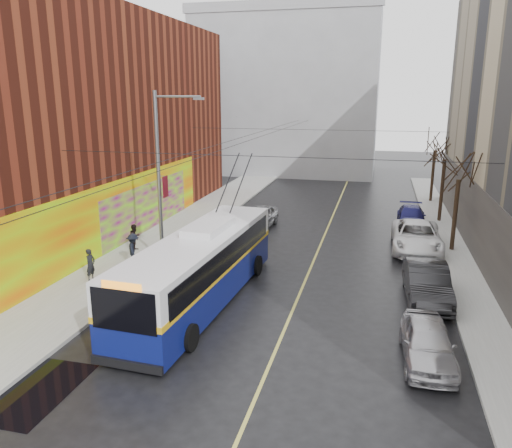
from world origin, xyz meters
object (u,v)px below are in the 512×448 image
Objects in this scene: tree_mid at (446,148)px; tree_far at (436,141)px; pedestrian_b at (135,237)px; pedestrian_a at (91,265)px; parked_car_c at (416,237)px; pedestrian_c at (133,249)px; streetlight_pole at (161,174)px; trolleybus at (200,267)px; parked_car_d at (411,217)px; following_car at (260,217)px; tree_near at (460,166)px; parked_car_b at (427,283)px; parked_car_a at (428,342)px.

tree_mid is 1.02× the size of tree_far.
tree_far is 4.30× the size of pedestrian_b.
tree_far reaches higher than pedestrian_a.
pedestrian_b is at bearing -164.34° from parked_car_c.
pedestrian_b is 0.91× the size of pedestrian_c.
pedestrian_c is (-16.49, -20.94, -4.15)m from tree_far.
trolleybus is at bearing -50.35° from streetlight_pole.
parked_car_d is 10.43m from following_car.
tree_mid is at bearing 59.68° from trolleybus.
parked_car_c is 3.88× the size of pedestrian_b.
following_car is (-10.01, 2.80, -0.09)m from parked_car_c.
streetlight_pole is at bearing -127.12° from tree_far.
trolleybus is 2.10× the size of parked_car_c.
streetlight_pole is 6.53m from trolleybus.
trolleybus is at bearing -123.53° from tree_mid.
tree_near is at bearing -90.00° from tree_far.
streetlight_pole is 5.76× the size of pedestrian_a.
streetlight_pole is 4.85m from pedestrian_b.
tree_near is 0.51× the size of trolleybus.
pedestrian_b is (-17.61, -4.60, -4.06)m from tree_near.
parked_car_b is at bearing 18.71° from trolleybus.
trolleybus reaches higher than following_car.
parked_car_d is at bearing 86.69° from parked_car_a.
parked_car_a is 18.47m from following_car.
pedestrian_a is (-17.42, -16.47, -4.32)m from tree_mid.
streetlight_pole is 1.41× the size of tree_near.
tree_mid is 22.01m from pedestrian_c.
tree_far is at bearing 52.88° from streetlight_pole.
tree_mid reaches higher than following_car.
parked_car_d is at bearing -41.65° from pedestrian_a.
tree_mid is 20.85m from parked_car_a.
parked_car_d is 2.71× the size of pedestrian_c.
following_car is (-12.01, -4.44, -4.52)m from tree_mid.
trolleybus is 9.91m from parked_car_b.
tree_far is at bearing 82.31° from parked_car_b.
parked_car_d is (9.51, 15.88, -0.96)m from trolleybus.
parked_car_a is 0.96× the size of following_car.
streetlight_pole is at bearing 170.04° from parked_car_b.
tree_mid is 13.58m from following_car.
parked_car_b is 3.15× the size of pedestrian_a.
tree_mid is 4.38× the size of pedestrian_b.
parked_car_d is 18.60m from pedestrian_b.
parked_car_a is (-2.38, -20.21, -4.55)m from tree_mid.
parked_car_b is at bearing -79.40° from pedestrian_a.
parked_car_c is (-2.00, -0.24, -4.15)m from tree_near.
tree_near is 14.00m from tree_far.
parked_car_a is 0.91× the size of parked_car_d.
tree_far reaches higher than pedestrian_c.
pedestrian_a is 4.87m from pedestrian_b.
pedestrian_c is at bearing -111.46° from following_car.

